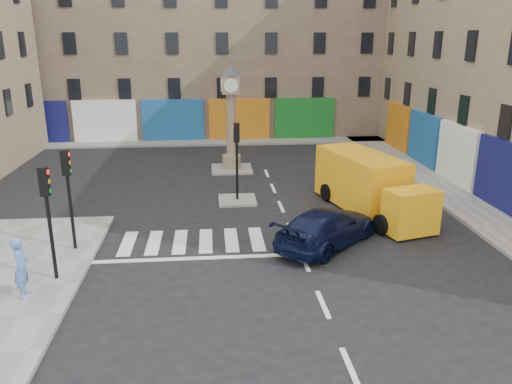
{
  "coord_description": "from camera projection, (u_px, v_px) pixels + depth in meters",
  "views": [
    {
      "loc": [
        -3.19,
        -14.94,
        7.61
      ],
      "look_at": [
        -1.54,
        3.04,
        2.0
      ],
      "focal_mm": 35.0,
      "sensor_mm": 36.0,
      "label": 1
    }
  ],
  "objects": [
    {
      "name": "ground",
      "position": [
        310.0,
        274.0,
        16.75
      ],
      "size": [
        120.0,
        120.0,
        0.0
      ],
      "primitive_type": "plane",
      "color": "black",
      "rests_on": "ground"
    },
    {
      "name": "sidewalk_right",
      "position": [
        432.0,
        183.0,
        26.99
      ],
      "size": [
        2.6,
        30.0,
        0.15
      ],
      "primitive_type": "cube",
      "color": "gray",
      "rests_on": "ground"
    },
    {
      "name": "sidewalk_far",
      "position": [
        200.0,
        142.0,
        37.49
      ],
      "size": [
        32.0,
        2.4,
        0.15
      ],
      "primitive_type": "cube",
      "color": "gray",
      "rests_on": "ground"
    },
    {
      "name": "island_near",
      "position": [
        237.0,
        200.0,
        24.16
      ],
      "size": [
        1.8,
        1.8,
        0.12
      ],
      "primitive_type": "cube",
      "color": "gray",
      "rests_on": "ground"
    },
    {
      "name": "island_far",
      "position": [
        232.0,
        169.0,
        29.87
      ],
      "size": [
        2.4,
        2.4,
        0.12
      ],
      "primitive_type": "cube",
      "color": "gray",
      "rests_on": "ground"
    },
    {
      "name": "building_far",
      "position": [
        198.0,
        26.0,
        40.5
      ],
      "size": [
        32.0,
        10.0,
        17.0
      ],
      "primitive_type": "cube",
      "color": "#7C6853",
      "rests_on": "ground"
    },
    {
      "name": "traffic_light_left_near",
      "position": [
        47.0,
        206.0,
        15.43
      ],
      "size": [
        0.28,
        0.22,
        3.7
      ],
      "color": "black",
      "rests_on": "sidewalk_left"
    },
    {
      "name": "traffic_light_left_far",
      "position": [
        68.0,
        184.0,
        17.72
      ],
      "size": [
        0.28,
        0.22,
        3.7
      ],
      "color": "black",
      "rests_on": "sidewalk_left"
    },
    {
      "name": "traffic_light_island",
      "position": [
        237.0,
        149.0,
        23.41
      ],
      "size": [
        0.28,
        0.22,
        3.7
      ],
      "color": "black",
      "rests_on": "island_near"
    },
    {
      "name": "clock_pillar",
      "position": [
        231.0,
        111.0,
        28.83
      ],
      "size": [
        1.2,
        1.2,
        6.1
      ],
      "color": "#9A8165",
      "rests_on": "island_far"
    },
    {
      "name": "navy_sedan",
      "position": [
        327.0,
        227.0,
        18.91
      ],
      "size": [
        4.94,
        4.86,
        1.43
      ],
      "primitive_type": "imported",
      "rotation": [
        0.0,
        0.0,
        2.34
      ],
      "color": "black",
      "rests_on": "ground"
    },
    {
      "name": "yellow_van",
      "position": [
        369.0,
        185.0,
        22.49
      ],
      "size": [
        3.79,
        7.23,
        2.52
      ],
      "rotation": [
        0.0,
        0.0,
        0.26
      ],
      "color": "#FEAE15",
      "rests_on": "ground"
    },
    {
      "name": "pedestrian_blue",
      "position": [
        21.0,
        267.0,
        14.79
      ],
      "size": [
        0.55,
        0.74,
        1.88
      ],
      "primitive_type": "imported",
      "rotation": [
        0.0,
        0.0,
        1.72
      ],
      "color": "#577CC8",
      "rests_on": "sidewalk_left"
    }
  ]
}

